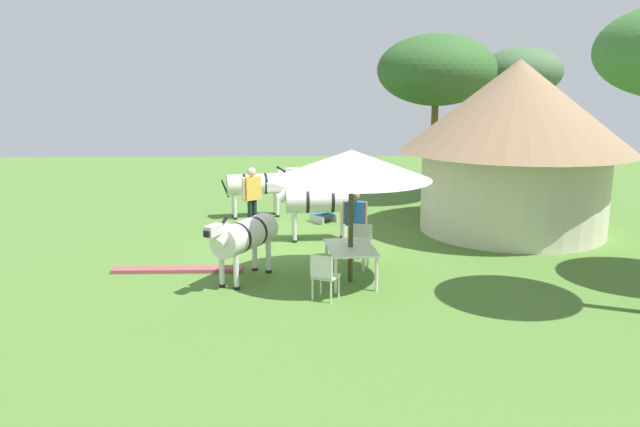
{
  "coord_description": "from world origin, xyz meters",
  "views": [
    {
      "loc": [
        15.7,
        -0.09,
        4.13
      ],
      "look_at": [
        1.09,
        0.3,
        1.0
      ],
      "focal_mm": 36.07,
      "sensor_mm": 36.0,
      "label": 1
    }
  ],
  "objects_px": {
    "striped_lounge_chair": "(325,214)",
    "acacia_tree_right_background": "(436,70)",
    "acacia_tree_behind_hut": "(521,72)",
    "zebra_nearest_camera": "(244,236)",
    "patio_dining_table": "(351,250)",
    "standing_watcher": "(252,193)",
    "shade_umbrella": "(351,165)",
    "zebra_toward_hut": "(317,200)",
    "patio_chair_near_lawn": "(324,274)",
    "patio_chair_east_end": "(361,242)",
    "zebra_by_umbrella": "(257,185)",
    "thatched_hut": "(516,137)",
    "guest_beside_umbrella": "(355,218)"
  },
  "relations": [
    {
      "from": "striped_lounge_chair",
      "to": "acacia_tree_right_background",
      "type": "bearing_deg",
      "value": 2.3
    },
    {
      "from": "acacia_tree_behind_hut",
      "to": "zebra_nearest_camera",
      "type": "bearing_deg",
      "value": -42.03
    },
    {
      "from": "acacia_tree_right_background",
      "to": "patio_dining_table",
      "type": "bearing_deg",
      "value": -21.33
    },
    {
      "from": "standing_watcher",
      "to": "acacia_tree_behind_hut",
      "type": "height_order",
      "value": "acacia_tree_behind_hut"
    },
    {
      "from": "shade_umbrella",
      "to": "zebra_toward_hut",
      "type": "distance_m",
      "value": 3.74
    },
    {
      "from": "acacia_tree_behind_hut",
      "to": "acacia_tree_right_background",
      "type": "relative_size",
      "value": 0.93
    },
    {
      "from": "patio_chair_near_lawn",
      "to": "patio_chair_east_end",
      "type": "height_order",
      "value": "same"
    },
    {
      "from": "zebra_by_umbrella",
      "to": "zebra_nearest_camera",
      "type": "bearing_deg",
      "value": -11.6
    },
    {
      "from": "patio_chair_near_lawn",
      "to": "zebra_nearest_camera",
      "type": "height_order",
      "value": "zebra_nearest_camera"
    },
    {
      "from": "thatched_hut",
      "to": "zebra_nearest_camera",
      "type": "relative_size",
      "value": 2.92
    },
    {
      "from": "patio_chair_east_end",
      "to": "thatched_hut",
      "type": "bearing_deg",
      "value": -129.35
    },
    {
      "from": "striped_lounge_chair",
      "to": "zebra_toward_hut",
      "type": "distance_m",
      "value": 2.23
    },
    {
      "from": "patio_dining_table",
      "to": "acacia_tree_behind_hut",
      "type": "bearing_deg",
      "value": 146.27
    },
    {
      "from": "zebra_toward_hut",
      "to": "acacia_tree_right_background",
      "type": "xyz_separation_m",
      "value": [
        -5.34,
        4.03,
        3.28
      ]
    },
    {
      "from": "zebra_toward_hut",
      "to": "zebra_nearest_camera",
      "type": "bearing_deg",
      "value": 150.59
    },
    {
      "from": "patio_chair_near_lawn",
      "to": "thatched_hut",
      "type": "bearing_deg",
      "value": 73.21
    },
    {
      "from": "patio_dining_table",
      "to": "acacia_tree_behind_hut",
      "type": "relative_size",
      "value": 0.3
    },
    {
      "from": "patio_chair_near_lawn",
      "to": "zebra_by_umbrella",
      "type": "relative_size",
      "value": 0.39
    },
    {
      "from": "shade_umbrella",
      "to": "patio_chair_near_lawn",
      "type": "xyz_separation_m",
      "value": [
        1.13,
        -0.58,
        -1.89
      ]
    },
    {
      "from": "zebra_toward_hut",
      "to": "standing_watcher",
      "type": "bearing_deg",
      "value": 55.33
    },
    {
      "from": "patio_dining_table",
      "to": "striped_lounge_chair",
      "type": "bearing_deg",
      "value": -176.53
    },
    {
      "from": "guest_beside_umbrella",
      "to": "acacia_tree_behind_hut",
      "type": "relative_size",
      "value": 0.31
    },
    {
      "from": "patio_chair_east_end",
      "to": "guest_beside_umbrella",
      "type": "bearing_deg",
      "value": -63.21
    },
    {
      "from": "patio_chair_near_lawn",
      "to": "shade_umbrella",
      "type": "bearing_deg",
      "value": 90.0
    },
    {
      "from": "guest_beside_umbrella",
      "to": "acacia_tree_behind_hut",
      "type": "xyz_separation_m",
      "value": [
        -8.14,
        6.36,
        3.32
      ]
    },
    {
      "from": "thatched_hut",
      "to": "zebra_toward_hut",
      "type": "bearing_deg",
      "value": -80.42
    },
    {
      "from": "zebra_by_umbrella",
      "to": "acacia_tree_behind_hut",
      "type": "bearing_deg",
      "value": 98.93
    },
    {
      "from": "zebra_nearest_camera",
      "to": "patio_chair_near_lawn",
      "type": "bearing_deg",
      "value": 169.06
    },
    {
      "from": "patio_chair_near_lawn",
      "to": "zebra_toward_hut",
      "type": "relative_size",
      "value": 0.38
    },
    {
      "from": "patio_dining_table",
      "to": "zebra_toward_hut",
      "type": "xyz_separation_m",
      "value": [
        -3.43,
        -0.61,
        0.38
      ]
    },
    {
      "from": "patio_dining_table",
      "to": "patio_chair_east_end",
      "type": "distance_m",
      "value": 1.27
    },
    {
      "from": "striped_lounge_chair",
      "to": "shade_umbrella",
      "type": "bearing_deg",
      "value": -125.31
    },
    {
      "from": "striped_lounge_chair",
      "to": "acacia_tree_right_background",
      "type": "xyz_separation_m",
      "value": [
        -3.27,
        3.76,
        4.07
      ]
    },
    {
      "from": "guest_beside_umbrella",
      "to": "zebra_nearest_camera",
      "type": "xyz_separation_m",
      "value": [
        1.59,
        -2.4,
        -0.01
      ]
    },
    {
      "from": "patio_chair_near_lawn",
      "to": "striped_lounge_chair",
      "type": "bearing_deg",
      "value": 115.16
    },
    {
      "from": "patio_dining_table",
      "to": "guest_beside_umbrella",
      "type": "bearing_deg",
      "value": 172.48
    },
    {
      "from": "guest_beside_umbrella",
      "to": "standing_watcher",
      "type": "relative_size",
      "value": 0.9
    },
    {
      "from": "patio_chair_east_end",
      "to": "shade_umbrella",
      "type": "bearing_deg",
      "value": 90.0
    },
    {
      "from": "guest_beside_umbrella",
      "to": "zebra_by_umbrella",
      "type": "relative_size",
      "value": 0.68
    },
    {
      "from": "patio_dining_table",
      "to": "striped_lounge_chair",
      "type": "relative_size",
      "value": 1.6
    },
    {
      "from": "shade_umbrella",
      "to": "patio_dining_table",
      "type": "distance_m",
      "value": 1.75
    },
    {
      "from": "striped_lounge_chair",
      "to": "zebra_toward_hut",
      "type": "height_order",
      "value": "zebra_toward_hut"
    },
    {
      "from": "shade_umbrella",
      "to": "acacia_tree_right_background",
      "type": "distance_m",
      "value": 9.6
    },
    {
      "from": "shade_umbrella",
      "to": "zebra_by_umbrella",
      "type": "distance_m",
      "value": 6.85
    },
    {
      "from": "shade_umbrella",
      "to": "acacia_tree_right_background",
      "type": "relative_size",
      "value": 0.58
    },
    {
      "from": "acacia_tree_behind_hut",
      "to": "acacia_tree_right_background",
      "type": "height_order",
      "value": "acacia_tree_right_background"
    },
    {
      "from": "striped_lounge_chair",
      "to": "zebra_nearest_camera",
      "type": "xyz_separation_m",
      "value": [
        5.35,
        -1.84,
        0.68
      ]
    },
    {
      "from": "thatched_hut",
      "to": "shade_umbrella",
      "type": "height_order",
      "value": "thatched_hut"
    },
    {
      "from": "acacia_tree_behind_hut",
      "to": "standing_watcher",
      "type": "bearing_deg",
      "value": -58.75
    },
    {
      "from": "patio_dining_table",
      "to": "striped_lounge_chair",
      "type": "distance_m",
      "value": 5.52
    }
  ]
}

